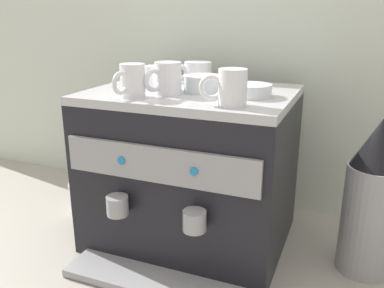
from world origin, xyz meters
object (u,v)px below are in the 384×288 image
ceramic_cup_2 (197,72)px  ceramic_bowl_0 (147,75)px  ceramic_cup_0 (155,78)px  coffee_grinder (372,199)px  ceramic_cup_3 (167,79)px  ceramic_bowl_1 (203,84)px  espresso_machine (191,168)px  ceramic_cup_4 (230,88)px  ceramic_bowl_2 (251,91)px  ceramic_cup_1 (132,81)px  milk_pitcher (85,198)px

ceramic_cup_2 → ceramic_bowl_0: ceramic_cup_2 is taller
ceramic_cup_0 → ceramic_cup_2: 0.17m
ceramic_cup_2 → coffee_grinder: bearing=-12.5°
ceramic_cup_0 → ceramic_cup_3: ceramic_cup_3 is taller
ceramic_cup_2 → ceramic_bowl_1: 0.16m
ceramic_cup_2 → coffee_grinder: (0.53, -0.12, -0.28)m
ceramic_cup_3 → ceramic_cup_2: bearing=90.3°
ceramic_cup_0 → ceramic_bowl_1: bearing=6.9°
espresso_machine → ceramic_cup_4: 0.34m
ceramic_bowl_2 → coffee_grinder: bearing=7.0°
ceramic_cup_2 → ceramic_bowl_0: (-0.14, -0.05, -0.01)m
ceramic_cup_1 → ceramic_bowl_0: bearing=109.5°
ceramic_cup_0 → ceramic_cup_2: bearing=68.5°
ceramic_cup_2 → ceramic_bowl_2: ceramic_cup_2 is taller
ceramic_cup_1 → ceramic_cup_3: size_ratio=0.96×
ceramic_cup_2 → ceramic_bowl_1: size_ratio=1.06×
ceramic_cup_3 → ceramic_bowl_0: (-0.15, 0.16, -0.02)m
espresso_machine → ceramic_cup_1: 0.32m
espresso_machine → milk_pitcher: bearing=179.1°
espresso_machine → ceramic_bowl_1: size_ratio=5.26×
ceramic_cup_4 → ceramic_bowl_0: size_ratio=0.97×
espresso_machine → ceramic_bowl_2: ceramic_bowl_2 is taller
ceramic_cup_3 → milk_pitcher: (-0.36, 0.08, -0.44)m
ceramic_bowl_2 → milk_pitcher: (-0.57, 0.02, -0.41)m
ceramic_cup_1 → ceramic_cup_4: bearing=0.2°
ceramic_cup_0 → ceramic_bowl_0: (-0.08, 0.11, -0.01)m
ceramic_bowl_0 → ceramic_bowl_2: size_ratio=1.05×
ceramic_bowl_0 → coffee_grinder: ceramic_bowl_0 is taller
ceramic_cup_3 → ceramic_bowl_1: 0.11m
ceramic_bowl_2 → ceramic_bowl_1: bearing=173.7°
ceramic_cup_4 → milk_pitcher: size_ratio=0.97×
ceramic_cup_3 → coffee_grinder: 0.61m
ceramic_cup_0 → ceramic_cup_4: (0.26, -0.12, 0.01)m
ceramic_bowl_0 → ceramic_cup_2: bearing=20.2°
ceramic_cup_4 → ceramic_bowl_1: (-0.12, 0.14, -0.02)m
milk_pitcher → ceramic_cup_1: bearing=-27.5°
ceramic_cup_2 → ceramic_bowl_2: bearing=-36.7°
ceramic_cup_2 → ceramic_cup_3: (0.00, -0.21, 0.01)m
ceramic_cup_1 → ceramic_cup_2: (0.06, 0.28, -0.01)m
ceramic_cup_3 → ceramic_bowl_2: (0.21, 0.06, -0.03)m
ceramic_cup_3 → coffee_grinder: (0.53, 0.10, -0.29)m
ceramic_cup_1 → ceramic_bowl_0: ceramic_cup_1 is taller
ceramic_cup_1 → coffee_grinder: (0.59, 0.17, -0.29)m
ceramic_cup_4 → ceramic_cup_0: bearing=154.1°
ceramic_bowl_1 → ceramic_bowl_2: bearing=-6.3°
ceramic_bowl_1 → ceramic_cup_3: bearing=-135.5°
ceramic_cup_4 → ceramic_bowl_0: ceramic_cup_4 is taller
ceramic_bowl_2 → ceramic_cup_3: bearing=-164.5°
ceramic_cup_0 → espresso_machine: bearing=11.3°
ceramic_cup_3 → ceramic_bowl_2: bearing=15.5°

